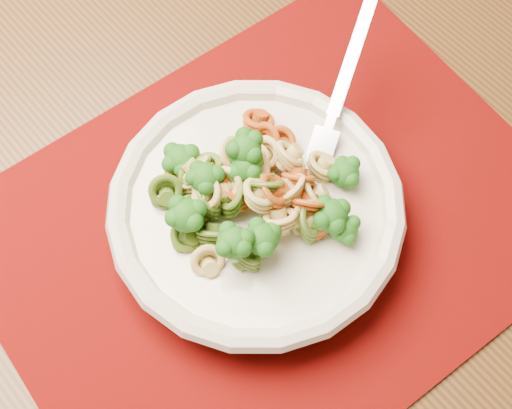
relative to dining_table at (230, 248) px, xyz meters
name	(u,v)px	position (x,y,z in m)	size (l,w,h in m)	color
dining_table	(230,248)	(0.00, 0.00, 0.00)	(1.49, 1.14, 0.76)	#553617
placemat	(272,226)	(0.03, -0.04, 0.11)	(0.48, 0.37, 0.00)	#600704
pasta_bowl	(256,210)	(0.01, -0.03, 0.14)	(0.25, 0.25, 0.05)	silver
pasta_broccoli_heap	(256,201)	(0.01, -0.03, 0.16)	(0.21, 0.21, 0.06)	#DDBD6D
fork	(323,143)	(0.09, -0.01, 0.16)	(0.19, 0.02, 0.01)	silver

